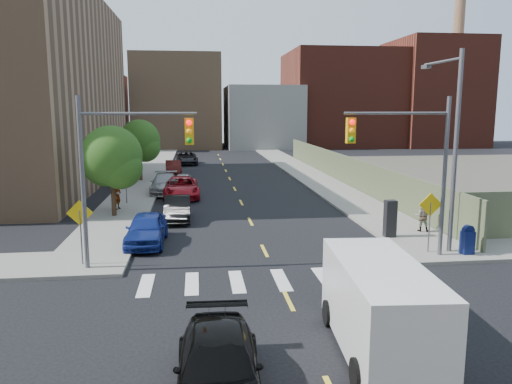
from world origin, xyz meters
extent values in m
plane|color=black|center=(0.00, 0.00, 0.00)|extent=(160.00, 160.00, 0.00)
cube|color=gray|center=(-7.75, 41.50, 0.07)|extent=(3.50, 73.00, 0.15)
cube|color=gray|center=(7.75, 41.50, 0.07)|extent=(3.50, 73.00, 0.15)
cube|color=#616B4B|center=(9.60, 28.00, 1.25)|extent=(0.12, 44.00, 2.50)
cube|color=#592319|center=(-22.00, 70.00, 6.00)|extent=(14.00, 18.00, 12.00)
cube|color=#8C6B4C|center=(-6.00, 72.00, 7.50)|extent=(14.00, 16.00, 15.00)
cube|color=gray|center=(8.00, 70.00, 5.00)|extent=(12.00, 16.00, 10.00)
cube|color=#592319|center=(22.00, 72.00, 8.00)|extent=(18.00, 18.00, 16.00)
cube|color=#592319|center=(38.00, 70.00, 9.00)|extent=(14.00, 16.00, 18.00)
cylinder|color=#8C6B4C|center=(42.00, 70.00, 14.00)|extent=(1.80, 1.80, 28.00)
cylinder|color=#59595E|center=(-7.50, 6.00, 3.50)|extent=(0.18, 0.18, 7.00)
cylinder|color=#59595E|center=(-5.25, 6.00, 6.30)|extent=(4.50, 0.12, 0.12)
cube|color=#E5A50C|center=(-3.30, 6.00, 5.60)|extent=(0.35, 0.30, 1.05)
cylinder|color=#59595E|center=(7.50, 6.00, 3.50)|extent=(0.18, 0.18, 7.00)
cylinder|color=#59595E|center=(5.25, 6.00, 6.30)|extent=(4.50, 0.12, 0.12)
cube|color=#E5A50C|center=(3.30, 6.00, 5.60)|extent=(0.35, 0.30, 1.05)
cylinder|color=#59595E|center=(8.20, 6.50, 4.50)|extent=(0.20, 0.20, 9.00)
cylinder|color=#59595E|center=(8.20, 8.20, 8.60)|extent=(0.12, 3.50, 0.12)
cube|color=#59595E|center=(8.20, 9.80, 8.50)|extent=(0.25, 0.60, 0.18)
cylinder|color=#59595E|center=(-7.80, 6.50, 1.20)|extent=(0.06, 0.06, 2.40)
cube|color=yellow|center=(-7.80, 6.50, 2.30)|extent=(1.06, 0.04, 1.06)
cylinder|color=#59595E|center=(7.20, 6.50, 1.20)|extent=(0.06, 0.06, 2.40)
cube|color=yellow|center=(7.20, 6.50, 2.30)|extent=(1.06, 0.04, 1.06)
cylinder|color=#59595E|center=(-7.80, 20.00, 1.20)|extent=(0.06, 0.06, 2.40)
cube|color=yellow|center=(-7.80, 20.00, 2.30)|extent=(1.06, 0.04, 1.06)
cylinder|color=#332114|center=(-8.00, 16.00, 1.32)|extent=(0.28, 0.28, 2.64)
sphere|color=#1F4012|center=(-8.00, 16.00, 3.72)|extent=(3.60, 3.60, 3.60)
sphere|color=#1F4012|center=(-7.50, 15.70, 3.12)|extent=(2.64, 2.64, 2.64)
sphere|color=#1F4012|center=(-8.40, 16.40, 3.30)|extent=(2.88, 2.88, 2.88)
cylinder|color=#332114|center=(-8.00, 31.00, 1.32)|extent=(0.28, 0.28, 2.64)
sphere|color=#1F4012|center=(-8.00, 31.00, 3.72)|extent=(3.60, 3.60, 3.60)
sphere|color=#1F4012|center=(-7.50, 30.70, 3.12)|extent=(2.64, 2.64, 2.64)
sphere|color=#1F4012|center=(-8.40, 31.40, 3.30)|extent=(2.88, 2.88, 2.88)
imported|color=navy|center=(-5.50, 9.79, 0.76)|extent=(1.92, 4.51, 1.52)
imported|color=black|center=(-4.20, 14.96, 0.70)|extent=(1.53, 4.27, 1.40)
imported|color=#A7101C|center=(-4.20, 22.46, 0.77)|extent=(2.79, 5.62, 1.53)
imported|color=#94969B|center=(-5.50, 24.44, 0.75)|extent=(2.19, 5.23, 1.51)
imported|color=silver|center=(-4.20, 26.77, 0.61)|extent=(1.64, 3.65, 1.22)
imported|color=#380D0B|center=(-5.32, 35.25, 0.71)|extent=(1.81, 4.39, 1.41)
imported|color=black|center=(-4.20, 44.57, 0.73)|extent=(2.76, 5.40, 1.46)
imported|color=black|center=(-2.63, -3.54, 0.70)|extent=(2.11, 4.89, 1.40)
cube|color=white|center=(1.75, -1.94, 1.31)|extent=(2.46, 5.57, 2.30)
cube|color=black|center=(1.89, 0.14, 1.62)|extent=(2.02, 1.39, 0.94)
cylinder|color=black|center=(0.88, -0.10, 0.37)|extent=(0.35, 0.81, 0.79)
cylinder|color=black|center=(2.86, -0.24, 0.37)|extent=(0.35, 0.81, 0.79)
cylinder|color=black|center=(0.63, -3.65, 0.37)|extent=(0.35, 0.81, 0.79)
cylinder|color=black|center=(2.61, -3.78, 0.37)|extent=(0.35, 0.81, 0.79)
cube|color=#0D184F|center=(8.77, 6.00, 0.66)|extent=(0.58, 0.47, 1.01)
cylinder|color=#0D184F|center=(8.77, 6.00, 1.19)|extent=(0.55, 0.30, 0.52)
cube|color=black|center=(6.49, 9.25, 1.07)|extent=(0.56, 0.46, 1.85)
imported|color=gray|center=(-8.08, 17.94, 1.04)|extent=(0.62, 0.75, 1.77)
imported|color=gray|center=(8.61, 10.15, 0.94)|extent=(0.95, 0.86, 1.59)
camera|label=1|loc=(-3.03, -14.05, 6.52)|focal=35.00mm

